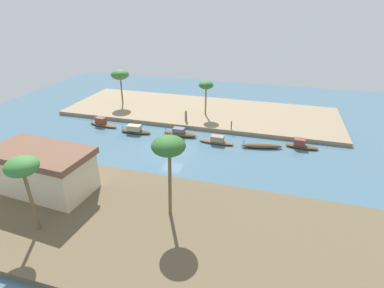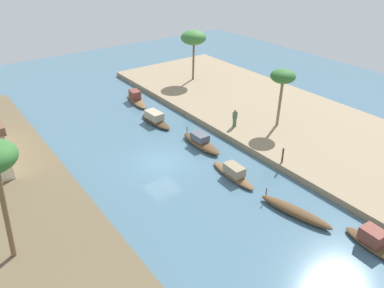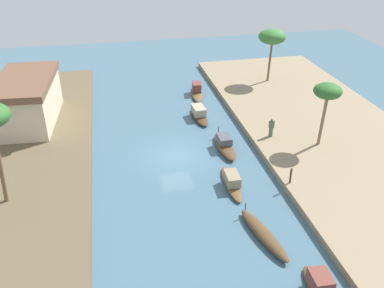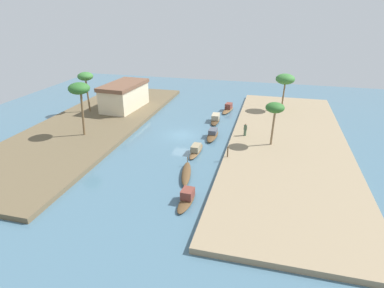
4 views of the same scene
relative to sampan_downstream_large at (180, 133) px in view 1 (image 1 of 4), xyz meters
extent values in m
plane|color=#476B7F|center=(-0.29, 4.10, -0.39)|extent=(69.59, 69.59, 0.00)
cube|color=#937F60|center=(-0.29, -9.52, -0.13)|extent=(42.35, 14.04, 0.52)
cube|color=brown|center=(-0.29, 17.71, -0.13)|extent=(42.35, 14.04, 0.52)
ellipsoid|color=brown|center=(-0.04, 0.00, -0.12)|extent=(4.61, 1.23, 0.54)
cube|color=#4C515B|center=(0.14, 0.00, 0.43)|extent=(1.51, 0.99, 0.57)
cylinder|color=brown|center=(1.99, 0.00, 0.37)|extent=(0.07, 0.07, 0.56)
ellipsoid|color=brown|center=(11.67, -0.26, -0.20)|extent=(4.74, 1.80, 0.37)
cube|color=brown|center=(12.06, -0.32, 0.41)|extent=(1.56, 1.11, 0.86)
cylinder|color=brown|center=(13.68, -0.56, 0.19)|extent=(0.07, 0.07, 0.50)
ellipsoid|color=#47331E|center=(6.06, 0.76, -0.20)|extent=(4.34, 1.38, 0.39)
cube|color=tan|center=(6.26, 0.77, 0.37)|extent=(1.90, 1.14, 0.73)
cylinder|color=#47331E|center=(7.95, 0.86, 0.22)|extent=(0.07, 0.07, 0.51)
ellipsoid|color=brown|center=(-5.16, 0.95, -0.22)|extent=(4.53, 1.15, 0.35)
cube|color=gray|center=(-5.29, 0.96, 0.31)|extent=(1.63, 0.96, 0.71)
ellipsoid|color=brown|center=(-15.48, -0.68, -0.20)|extent=(3.94, 1.26, 0.38)
cube|color=brown|center=(-15.16, -0.70, 0.39)|extent=(1.33, 1.06, 0.80)
ellipsoid|color=brown|center=(-10.77, 0.63, -0.12)|extent=(5.07, 1.92, 0.54)
cylinder|color=brown|center=(-8.62, 1.08, 0.38)|extent=(0.07, 0.07, 0.57)
cylinder|color=#4C664C|center=(0.42, -4.14, 0.52)|extent=(0.37, 0.37, 0.79)
cube|color=#4C664C|center=(0.42, -4.14, 1.23)|extent=(0.27, 0.44, 0.63)
sphere|color=#9E7556|center=(0.42, -4.14, 1.65)|extent=(0.21, 0.21, 0.21)
cylinder|color=#4C3823|center=(-6.39, -2.91, 0.73)|extent=(0.14, 0.14, 1.20)
cylinder|color=#7F6647|center=(-1.67, -7.51, 2.22)|extent=(0.25, 0.34, 4.18)
ellipsoid|color=#2D6628|center=(-1.67, -7.51, 4.74)|extent=(2.17, 2.17, 1.19)
cylinder|color=brown|center=(12.99, -8.76, 2.31)|extent=(0.24, 0.36, 4.36)
ellipsoid|color=#387533|center=(12.99, -8.76, 5.07)|extent=(2.91, 2.91, 1.60)
cylinder|color=brown|center=(-4.47, 15.90, 2.92)|extent=(0.27, 0.63, 5.59)
ellipsoid|color=#2D6628|center=(-4.47, 15.90, 6.23)|extent=(2.61, 2.61, 1.44)
cylinder|color=brown|center=(4.59, 20.67, 2.66)|extent=(0.25, 0.31, 5.07)
ellipsoid|color=#387533|center=(4.59, 20.67, 5.66)|extent=(2.32, 2.32, 1.27)
cube|color=beige|center=(7.62, 15.99, 1.88)|extent=(8.81, 5.03, 3.50)
cube|color=brown|center=(7.62, 15.99, 3.92)|extent=(9.34, 5.33, 0.58)
camera|label=1|loc=(-11.73, 34.68, 16.08)|focal=28.10mm
camera|label=2|loc=(-22.37, 17.22, 15.30)|focal=35.63mm
camera|label=3|loc=(-28.15, 8.65, 16.54)|focal=38.44mm
camera|label=4|loc=(-38.21, -7.02, 15.58)|focal=29.86mm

